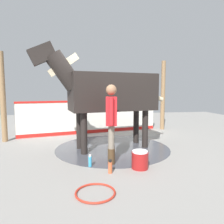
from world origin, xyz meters
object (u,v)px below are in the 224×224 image
(handler, at_px, (111,118))
(bottle_spray, at_px, (110,167))
(hose_coil, at_px, (95,193))
(wash_bucket, at_px, (140,160))
(horse, at_px, (108,92))
(bottle_shampoo, at_px, (90,161))

(handler, relative_size, bottle_spray, 6.37)
(handler, bearing_deg, hose_coil, -100.42)
(handler, bearing_deg, bottle_spray, -92.55)
(bottle_spray, bearing_deg, wash_bucket, 13.36)
(hose_coil, bearing_deg, horse, 77.95)
(horse, relative_size, wash_bucket, 9.96)
(wash_bucket, height_order, bottle_shampoo, wash_bucket)
(horse, height_order, wash_bucket, horse)
(wash_bucket, bearing_deg, hose_coil, -137.02)
(bottle_shampoo, bearing_deg, handler, 22.96)
(bottle_shampoo, bearing_deg, bottle_spray, -47.83)
(wash_bucket, bearing_deg, bottle_shampoo, 165.76)
(bottle_spray, bearing_deg, hose_coil, -114.17)
(hose_coil, bearing_deg, bottle_shampoo, 91.33)
(bottle_shampoo, xyz_separation_m, hose_coil, (0.03, -1.12, -0.10))
(handler, relative_size, hose_coil, 2.70)
(wash_bucket, relative_size, bottle_shampoo, 1.43)
(horse, height_order, handler, horse)
(handler, height_order, bottle_shampoo, handler)
(handler, bearing_deg, bottle_shampoo, -149.15)
(bottle_spray, bearing_deg, horse, 83.75)
(horse, distance_m, handler, 1.20)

